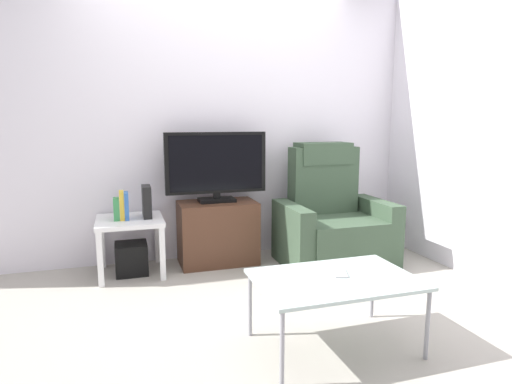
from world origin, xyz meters
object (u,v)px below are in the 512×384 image
Objects in this scene: tv_stand at (218,232)px; coffee_table at (335,282)px; book_leftmost at (116,209)px; book_middle at (122,205)px; television at (216,165)px; book_rightmost at (127,206)px; game_console at (147,202)px; subwoofer_box at (132,258)px; cell_phone at (340,273)px; recliner_armchair at (332,221)px; side_table at (130,227)px.

coffee_table is (0.31, -1.67, 0.11)m from tv_stand.
book_leftmost is 0.05m from book_middle.
television is at bearing 90.00° from tv_stand.
book_rightmost is 0.17m from game_console.
tv_stand is at bearing -90.00° from television.
cell_phone reaches higher than subwoofer_box.
recliner_armchair reaches higher than coffee_table.
game_console reaches higher than book_middle.
book_middle is at bearing -171.53° from game_console.
game_console is at bearing 6.98° from book_leftmost.
book_middle reaches higher than book_rightmost.
tv_stand reaches higher than subwoofer_box.
cell_phone is at bearing -53.33° from book_rightmost.
television is 1.08m from subwoofer_box.
cell_phone is at bearing -52.45° from book_middle.
game_console is (0.15, 0.01, 0.48)m from subwoofer_box.
recliner_armchair is at bearing -15.04° from television.
coffee_table is (1.09, -1.59, -0.20)m from book_rightmost.
tv_stand is 1.05m from recliner_armchair.
side_table reaches higher than coffee_table.
recliner_armchair is 4.77× the size of book_rightmost.
subwoofer_box is 0.47m from book_middle.
book_rightmost is at bearing 0.00° from book_middle.
book_rightmost is (-1.79, 0.18, 0.22)m from recliner_armchair.
game_console reaches higher than side_table.
cell_phone is (0.98, -1.57, -0.19)m from game_console.
book_rightmost reaches higher than book_leftmost.
game_console is at bearing -175.48° from tv_stand.
game_console is at bearing 141.69° from cell_phone.
side_table is at bearing 153.43° from subwoofer_box.
book_middle reaches higher than coffee_table.
coffee_table is (1.17, -1.59, -0.18)m from book_leftmost.
recliner_armchair is at bearing -6.27° from side_table.
television is 1.17m from recliner_armchair.
coffee_table is (0.31, -1.69, -0.50)m from television.
recliner_armchair reaches higher than cell_phone.
recliner_armchair reaches higher than game_console.
side_table is at bearing 11.31° from book_leftmost.
tv_stand is 0.84m from book_rightmost.
side_table is 2.96× the size of book_leftmost.
side_table is at bearing 145.51° from cell_phone.
side_table is (-1.78, 0.20, 0.03)m from recliner_armchair.
book_rightmost is 1.93m from cell_phone.
book_middle is (-0.06, -0.02, 0.47)m from subwoofer_box.
cell_phone is (0.06, 0.05, 0.03)m from coffee_table.
book_middle is 0.89× the size of game_console.
game_console is 1.88m from coffee_table.
side_table is 0.27m from subwoofer_box.
tv_stand is 2.62× the size of subwoofer_box.
book_middle is at bearing 0.00° from book_leftmost.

